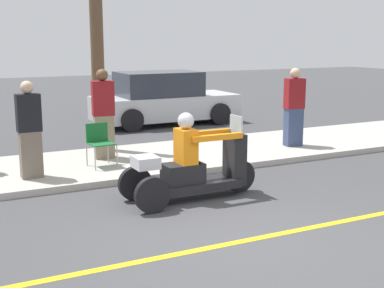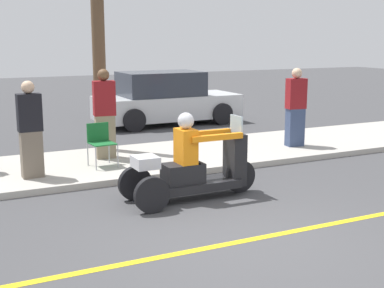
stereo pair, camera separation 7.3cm
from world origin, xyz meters
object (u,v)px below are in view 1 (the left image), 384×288
at_px(spectator_with_child, 30,132).
at_px(tree_trunk, 98,68).
at_px(parked_car_lot_left, 163,100).
at_px(motorcycle_trike, 193,169).
at_px(spectator_near_curb, 103,116).
at_px(folding_chair_curbside, 99,140).
at_px(spectator_mid_group, 294,109).

height_order(spectator_with_child, tree_trunk, tree_trunk).
distance_m(parked_car_lot_left, tree_trunk, 4.55).
height_order(motorcycle_trike, spectator_near_curb, spectator_near_curb).
distance_m(folding_chair_curbside, tree_trunk, 2.01).
relative_size(spectator_mid_group, tree_trunk, 0.49).
relative_size(spectator_near_curb, spectator_mid_group, 1.03).
bearing_deg(parked_car_lot_left, spectator_with_child, -133.26).
height_order(spectator_near_curb, tree_trunk, tree_trunk).
xyz_separation_m(motorcycle_trike, spectator_mid_group, (3.72, 2.29, 0.47)).
bearing_deg(tree_trunk, spectator_with_child, -135.20).
height_order(spectator_near_curb, folding_chair_curbside, spectator_near_curb).
bearing_deg(spectator_with_child, tree_trunk, 44.80).
bearing_deg(spectator_mid_group, folding_chair_curbside, 178.57).
relative_size(parked_car_lot_left, tree_trunk, 1.19).
bearing_deg(tree_trunk, spectator_near_curb, -101.79).
distance_m(motorcycle_trike, spectator_near_curb, 3.08).
relative_size(motorcycle_trike, spectator_near_curb, 1.25).
bearing_deg(motorcycle_trike, spectator_near_curb, 99.83).
bearing_deg(parked_car_lot_left, motorcycle_trike, -110.11).
xyz_separation_m(spectator_mid_group, folding_chair_curbside, (-4.52, 0.11, -0.35)).
xyz_separation_m(spectator_near_curb, parked_car_lot_left, (3.13, 4.14, -0.27)).
bearing_deg(spectator_mid_group, spectator_near_curb, 170.46).
distance_m(spectator_with_child, parked_car_lot_left, 6.95).
bearing_deg(spectator_near_curb, spectator_with_child, -150.54).
bearing_deg(parked_car_lot_left, folding_chair_curbside, -125.79).
relative_size(motorcycle_trike, tree_trunk, 0.64).
distance_m(spectator_with_child, tree_trunk, 2.73).
bearing_deg(tree_trunk, folding_chair_curbside, -107.49).
relative_size(motorcycle_trike, parked_car_lot_left, 0.54).
xyz_separation_m(spectator_near_curb, tree_trunk, (0.18, 0.88, 0.91)).
distance_m(motorcycle_trike, tree_trunk, 4.14).
distance_m(folding_chair_curbside, parked_car_lot_left, 5.84).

